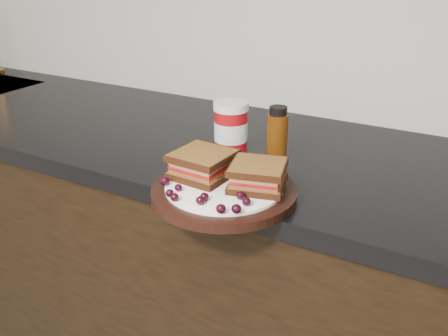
% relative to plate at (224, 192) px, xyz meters
% --- Properties ---
extents(base_cabinets, '(3.96, 0.58, 0.86)m').
position_rel_plate_xyz_m(base_cabinets, '(-0.20, 0.27, -0.48)').
color(base_cabinets, black).
rests_on(base_cabinets, ground_plane).
extents(countertop, '(3.98, 0.60, 0.04)m').
position_rel_plate_xyz_m(countertop, '(-0.20, 0.27, -0.03)').
color(countertop, black).
rests_on(countertop, base_cabinets).
extents(plate, '(0.28, 0.28, 0.02)m').
position_rel_plate_xyz_m(plate, '(0.00, 0.00, 0.00)').
color(plate, black).
rests_on(plate, countertop).
extents(sandwich_left, '(0.12, 0.12, 0.05)m').
position_rel_plate_xyz_m(sandwich_left, '(-0.06, 0.02, 0.04)').
color(sandwich_left, brown).
rests_on(sandwich_left, plate).
extents(sandwich_right, '(0.13, 0.13, 0.05)m').
position_rel_plate_xyz_m(sandwich_right, '(0.06, 0.03, 0.04)').
color(sandwich_right, brown).
rests_on(sandwich_right, plate).
extents(grape_0, '(0.02, 0.02, 0.02)m').
position_rel_plate_xyz_m(grape_0, '(-0.10, -0.05, 0.02)').
color(grape_0, black).
rests_on(grape_0, plate).
extents(grape_1, '(0.01, 0.01, 0.01)m').
position_rel_plate_xyz_m(grape_1, '(-0.06, -0.06, 0.02)').
color(grape_1, black).
rests_on(grape_1, plate).
extents(grape_2, '(0.02, 0.02, 0.01)m').
position_rel_plate_xyz_m(grape_2, '(-0.06, -0.09, 0.02)').
color(grape_2, black).
rests_on(grape_2, plate).
extents(grape_3, '(0.02, 0.02, 0.01)m').
position_rel_plate_xyz_m(grape_3, '(-0.05, -0.10, 0.02)').
color(grape_3, black).
rests_on(grape_3, plate).
extents(grape_4, '(0.02, 0.02, 0.02)m').
position_rel_plate_xyz_m(grape_4, '(0.00, -0.09, 0.02)').
color(grape_4, black).
rests_on(grape_4, plate).
extents(grape_5, '(0.02, 0.02, 0.02)m').
position_rel_plate_xyz_m(grape_5, '(0.00, -0.07, 0.02)').
color(grape_5, black).
rests_on(grape_5, plate).
extents(grape_6, '(0.02, 0.02, 0.02)m').
position_rel_plate_xyz_m(grape_6, '(0.05, -0.10, 0.02)').
color(grape_6, black).
rests_on(grape_6, plate).
extents(grape_7, '(0.02, 0.02, 0.02)m').
position_rel_plate_xyz_m(grape_7, '(0.07, -0.09, 0.02)').
color(grape_7, black).
rests_on(grape_7, plate).
extents(grape_8, '(0.02, 0.02, 0.02)m').
position_rel_plate_xyz_m(grape_8, '(0.07, -0.05, 0.02)').
color(grape_8, black).
rests_on(grape_8, plate).
extents(grape_9, '(0.02, 0.02, 0.02)m').
position_rel_plate_xyz_m(grape_9, '(0.05, -0.04, 0.02)').
color(grape_9, black).
rests_on(grape_9, plate).
extents(grape_10, '(0.02, 0.02, 0.02)m').
position_rel_plate_xyz_m(grape_10, '(0.09, 0.01, 0.02)').
color(grape_10, black).
rests_on(grape_10, plate).
extents(grape_11, '(0.02, 0.02, 0.02)m').
position_rel_plate_xyz_m(grape_11, '(0.06, 0.01, 0.02)').
color(grape_11, black).
rests_on(grape_11, plate).
extents(grape_12, '(0.02, 0.02, 0.02)m').
position_rel_plate_xyz_m(grape_12, '(0.07, 0.04, 0.02)').
color(grape_12, black).
rests_on(grape_12, plate).
extents(grape_13, '(0.02, 0.02, 0.02)m').
position_rel_plate_xyz_m(grape_13, '(-0.06, 0.06, 0.02)').
color(grape_13, black).
rests_on(grape_13, plate).
extents(grape_14, '(0.02, 0.02, 0.01)m').
position_rel_plate_xyz_m(grape_14, '(-0.07, 0.03, 0.02)').
color(grape_14, black).
rests_on(grape_14, plate).
extents(grape_15, '(0.02, 0.02, 0.02)m').
position_rel_plate_xyz_m(grape_15, '(-0.06, 0.01, 0.02)').
color(grape_15, black).
rests_on(grape_15, plate).
extents(grape_16, '(0.02, 0.02, 0.02)m').
position_rel_plate_xyz_m(grape_16, '(-0.09, -0.02, 0.02)').
color(grape_16, black).
rests_on(grape_16, plate).
extents(grape_17, '(0.02, 0.02, 0.02)m').
position_rel_plate_xyz_m(grape_17, '(-0.05, 0.05, 0.03)').
color(grape_17, black).
rests_on(grape_17, plate).
extents(grape_18, '(0.02, 0.02, 0.02)m').
position_rel_plate_xyz_m(grape_18, '(-0.08, 0.03, 0.02)').
color(grape_18, black).
rests_on(grape_18, plate).
extents(grape_19, '(0.02, 0.02, 0.02)m').
position_rel_plate_xyz_m(grape_19, '(-0.09, 0.01, 0.02)').
color(grape_19, black).
rests_on(grape_19, plate).
extents(condiment_jar, '(0.09, 0.09, 0.12)m').
position_rel_plate_xyz_m(condiment_jar, '(-0.10, 0.21, 0.05)').
color(condiment_jar, '#970B0F').
rests_on(condiment_jar, countertop).
extents(oil_bottle, '(0.06, 0.06, 0.13)m').
position_rel_plate_xyz_m(oil_bottle, '(0.02, 0.21, 0.06)').
color(oil_bottle, '#492307').
rests_on(oil_bottle, countertop).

